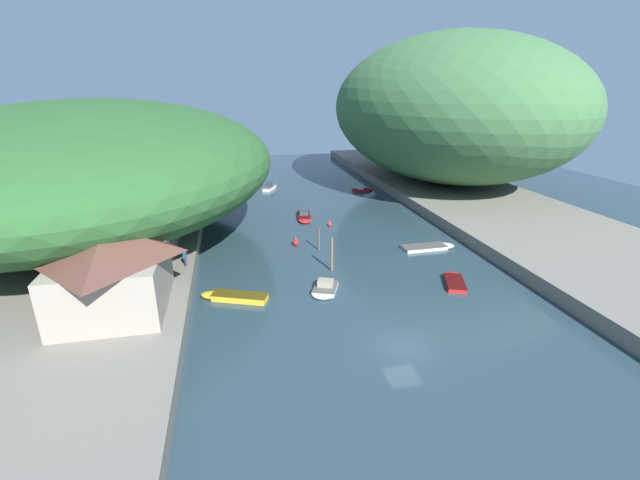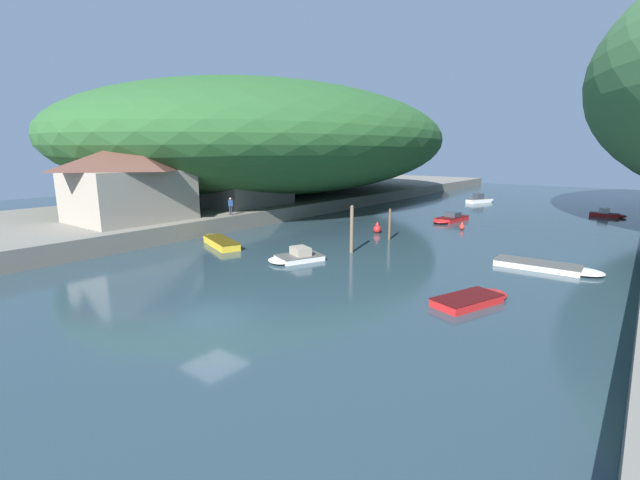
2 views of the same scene
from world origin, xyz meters
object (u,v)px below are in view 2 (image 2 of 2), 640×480
Objects in this scene: boathouse_shed at (249,183)px; boat_navy_launch at (550,267)px; boat_open_rowboat at (481,200)px; boat_white_cruiser at (295,257)px; boat_far_right_bank at (218,241)px; boat_yellow_tender at (449,219)px; waterfront_building at (128,181)px; channel_buoy_near at (377,228)px; boat_red_skiff at (474,299)px; person_on_quay at (231,205)px; channel_buoy_far at (462,227)px; boat_cabin_cruiser at (608,214)px.

boat_navy_launch is at bearing -5.86° from boathouse_shed.
boat_open_rowboat is 1.19× the size of boat_white_cruiser.
boat_far_right_bank is 25.56m from boat_yellow_tender.
waterfront_building is 48.91m from boat_open_rowboat.
boathouse_shed is at bearing 88.07° from waterfront_building.
boat_red_skiff is at bearing -44.85° from channel_buoy_near.
boat_open_rowboat is 46.28m from boat_red_skiff.
channel_buoy_near is (-0.01, -30.74, 0.00)m from boat_open_rowboat.
boathouse_shed is 32.10m from boat_navy_launch.
person_on_quay reaches higher than boat_red_skiff.
channel_buoy_near is (7.81, 12.52, 0.14)m from boat_far_right_bank.
waterfront_building is at bearing -73.35° from boat_navy_launch.
channel_buoy_far is at bearing -139.98° from boat_navy_launch.
boat_yellow_tender is 1.56× the size of boat_cabin_cruiser.
boat_far_right_bank is 45.03m from boat_cabin_cruiser.
boat_red_skiff is at bearing -4.58° from boat_cabin_cruiser.
boat_far_right_bank is 43.96m from boat_open_rowboat.
boathouse_shed reaches higher than channel_buoy_near.
boat_far_right_bank is at bearing 72.11° from boat_yellow_tender.
boat_white_cruiser is (-14.71, -8.43, 0.09)m from boat_navy_launch.
channel_buoy_far is (2.85, -4.10, 0.00)m from boat_yellow_tender.
boat_navy_launch is 5.89× the size of channel_buoy_near.
boat_far_right_bank is 8.57m from boat_white_cruiser.
boat_navy_launch is at bearing -48.97° from boat_far_right_bank.
waterfront_building is 52.48m from boat_cabin_cruiser.
boat_open_rowboat is at bearing 127.34° from boat_red_skiff.
boat_yellow_tender is 5.25× the size of channel_buoy_near.
boat_yellow_tender is 3.42× the size of person_on_quay.
boathouse_shed is 1.94× the size of boat_open_rowboat.
boat_yellow_tender is (10.71, 23.20, 0.02)m from boat_far_right_bank.
boat_cabin_cruiser is (16.37, -5.28, -0.12)m from boat_open_rowboat.
boat_yellow_tender is (19.14, 11.72, -3.73)m from boathouse_shed.
person_on_quay is (-4.25, 5.08, 2.19)m from boat_far_right_bank.
boat_far_right_bank is 1.09× the size of boat_yellow_tender.
channel_buoy_near is 14.32m from person_on_quay.
channel_buoy_far is at bearing -13.83° from boat_far_right_bank.
boat_white_cruiser is at bearing -34.51° from boathouse_shed.
waterfront_building reaches higher than boat_red_skiff.
waterfront_building is 5.83× the size of person_on_quay.
boat_red_skiff is at bearing -68.73° from channel_buoy_far.
boat_far_right_bank is 6.98m from person_on_quay.
boat_navy_launch is at bearing 18.41° from waterfront_building.
boat_far_right_bank reaches higher than boat_red_skiff.
boat_cabin_cruiser reaches higher than boat_far_right_bank.
boat_navy_launch is 3.83× the size of person_on_quay.
boat_open_rowboat is at bearing 103.37° from channel_buoy_far.
boat_red_skiff is (-1.89, -9.22, 0.02)m from boat_navy_launch.
boat_far_right_bank is 3.74× the size of person_on_quay.
boat_far_right_bank is at bearing -121.97° from channel_buoy_near.
boat_yellow_tender is 1.33× the size of boat_white_cruiser.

